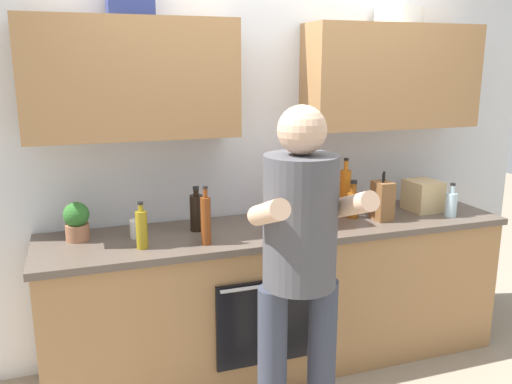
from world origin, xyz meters
The scene contains 17 objects.
ground_plane centered at (0.00, 0.00, 0.00)m, with size 12.00×12.00×0.00m, color gray.
back_wall_unit centered at (0.00, 0.27, 1.50)m, with size 4.00×0.38×2.50m.
counter centered at (0.00, 0.00, 0.45)m, with size 2.84×0.67×0.90m.
person_standing centered at (-0.21, -0.75, 0.99)m, with size 0.49×0.45×1.68m.
bottle_wine centered at (-0.13, -0.16, 0.99)m, with size 0.07×0.07×0.23m.
bottle_vinegar centered at (-0.51, -0.18, 1.04)m, with size 0.05×0.05×0.32m.
bottle_water centered at (1.11, -0.16, 0.98)m, with size 0.07×0.07×0.22m.
bottle_oil centered at (-0.84, -0.13, 1.01)m, with size 0.06×0.06×0.25m.
bottle_hotsauce centered at (0.33, 0.15, 1.04)m, with size 0.06×0.06×0.32m.
bottle_soy centered at (-0.50, 0.08, 1.01)m, with size 0.08×0.08×0.26m.
bottle_syrup centered at (0.50, 0.02, 0.99)m, with size 0.07×0.07×0.24m.
bottle_juice centered at (0.52, 0.17, 1.05)m, with size 0.07×0.07×0.36m.
cup_coffee centered at (-0.85, 0.06, 0.95)m, with size 0.08×0.08×0.10m, color white.
knife_block centered at (0.65, -0.08, 1.02)m, with size 0.10×0.14×0.30m.
potted_herb centered at (-1.17, 0.12, 1.01)m, with size 0.14×0.14×0.22m.
grocery_bag_crisps centered at (0.20, -0.05, 1.00)m, with size 0.19×0.20×0.19m, color red.
grocery_bag_bread centered at (1.03, 0.03, 1.00)m, with size 0.19×0.22×0.20m, color tan.
Camera 1 is at (-1.15, -2.88, 1.85)m, focal length 37.57 mm.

